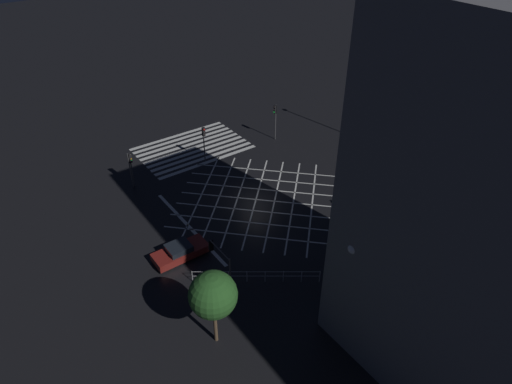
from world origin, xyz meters
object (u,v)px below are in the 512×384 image
Objects in this scene: traffic_light_nw_main at (385,191)px; traffic_light_median_south at (204,137)px; traffic_light_se_main at (130,163)px; traffic_light_sw_main at (275,115)px; street_tree_near at (213,295)px; street_lamp_west at (373,85)px; traffic_light_nw_cross at (403,187)px; traffic_light_se_cross at (131,163)px; traffic_light_ne_cross at (219,257)px; street_lamp_east at (350,270)px; waiting_car at (180,252)px.

traffic_light_nw_main is 0.90× the size of traffic_light_median_south.
traffic_light_se_main reaches higher than traffic_light_nw_main.
traffic_light_se_main is at bearing -47.12° from traffic_light_nw_main.
traffic_light_median_south is at bearing -2.52° from traffic_light_sw_main.
traffic_light_sw_main is at bearing -93.93° from traffic_light_nw_main.
traffic_light_sw_main is 27.83m from street_tree_near.
traffic_light_nw_main is 14.51m from street_lamp_west.
street_lamp_west reaches higher than traffic_light_nw_cross.
traffic_light_se_main is 0.38× the size of street_lamp_west.
traffic_light_se_cross is 16.84m from traffic_light_sw_main.
traffic_light_ne_cross is 0.62× the size of street_tree_near.
traffic_light_nw_cross is at bearing -44.80° from traffic_light_se_main.
traffic_light_se_main is 1.03× the size of traffic_light_se_cross.
traffic_light_se_cross is at bearing -14.87° from street_lamp_west.
waiting_car is at bearing -70.63° from street_lamp_east.
waiting_car is (1.06, -4.12, -2.01)m from traffic_light_ne_cross.
traffic_light_nw_main is 0.43× the size of street_lamp_east.
traffic_light_se_main is at bearing -81.81° from street_lamp_east.
traffic_light_se_main is 24.74m from traffic_light_nw_cross.
street_lamp_west is at bearing -34.18° from traffic_light_nw_cross.
street_lamp_east is (14.05, 6.95, 3.68)m from traffic_light_nw_cross.
traffic_light_sw_main is at bearing -135.37° from street_tree_near.
traffic_light_sw_main is 1.19× the size of traffic_light_ne_cross.
traffic_light_se_main reaches higher than traffic_light_ne_cross.
traffic_light_se_main is 0.66× the size of street_tree_near.
traffic_light_se_cross is 0.84× the size of waiting_car.
traffic_light_nw_cross is at bearing 55.82° from street_lamp_west.
traffic_light_nw_main is (-15.68, 17.10, 0.05)m from traffic_light_se_cross.
traffic_light_nw_main is at bearing 42.51° from traffic_light_se_cross.
street_lamp_east is 1.45× the size of street_tree_near.
traffic_light_se_main reaches higher than traffic_light_se_cross.
traffic_light_nw_main is (-15.80, 17.01, -0.02)m from traffic_light_se_main.
traffic_light_sw_main is at bearing -0.57° from traffic_light_se_main.
traffic_light_nw_main is 18.88m from traffic_light_median_south.
street_lamp_west reaches higher than waiting_car.
traffic_light_nw_cross reaches higher than traffic_light_ne_cross.
traffic_light_ne_cross is 26.85m from street_lamp_west.
traffic_light_ne_cross is 0.36× the size of street_lamp_west.
waiting_car is (18.59, -5.98, -2.02)m from traffic_light_nw_cross.
street_lamp_east reaches higher than traffic_light_nw_main.
traffic_light_ne_cross is at bearing -0.35° from traffic_light_se_cross.
traffic_light_nw_cross is 16.10m from street_lamp_east.
street_tree_near is at bearing -36.39° from street_lamp_east.
street_lamp_west is (-8.02, 6.34, 3.65)m from traffic_light_sw_main.
traffic_light_ne_cross is 5.26m from street_tree_near.
traffic_light_sw_main is at bearing -47.69° from traffic_light_ne_cross.
street_lamp_west is at bearing 68.26° from traffic_light_median_south.
traffic_light_nw_cross is 13.80m from street_lamp_west.
traffic_light_ne_cross is at bearing 42.31° from traffic_light_sw_main.
waiting_car is at bearing 14.45° from traffic_light_ne_cross.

